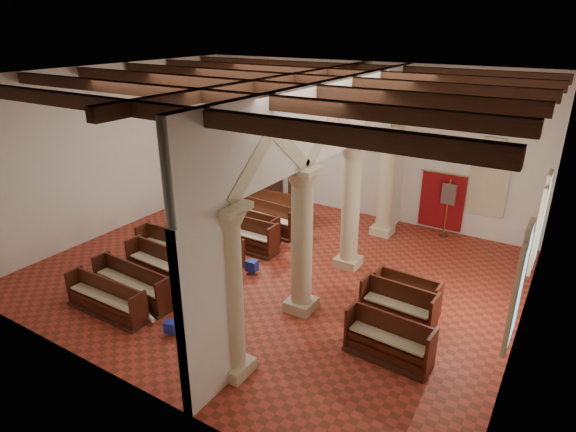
# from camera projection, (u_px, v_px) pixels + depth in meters

# --- Properties ---
(floor) EXTENTS (14.00, 14.00, 0.00)m
(floor) POSITION_uv_depth(u_px,v_px,m) (276.00, 270.00, 15.29)
(floor) COLOR #A03023
(floor) RESTS_ON ground
(ceiling) EXTENTS (14.00, 14.00, 0.00)m
(ceiling) POSITION_uv_depth(u_px,v_px,m) (274.00, 75.00, 13.04)
(ceiling) COLOR black
(ceiling) RESTS_ON wall_back
(wall_back) EXTENTS (14.00, 0.02, 6.00)m
(wall_back) POSITION_uv_depth(u_px,v_px,m) (359.00, 141.00, 18.89)
(wall_back) COLOR silver
(wall_back) RESTS_ON floor
(wall_front) EXTENTS (14.00, 0.02, 6.00)m
(wall_front) POSITION_uv_depth(u_px,v_px,m) (108.00, 260.00, 9.44)
(wall_front) COLOR silver
(wall_front) RESTS_ON floor
(wall_left) EXTENTS (0.02, 12.00, 6.00)m
(wall_left) POSITION_uv_depth(u_px,v_px,m) (115.00, 150.00, 17.58)
(wall_left) COLOR silver
(wall_left) RESTS_ON floor
(wall_right) EXTENTS (0.02, 12.00, 6.00)m
(wall_right) POSITION_uv_depth(u_px,v_px,m) (537.00, 231.00, 10.75)
(wall_right) COLOR silver
(wall_right) RESTS_ON floor
(ceiling_beams) EXTENTS (13.80, 11.80, 0.30)m
(ceiling_beams) POSITION_uv_depth(u_px,v_px,m) (274.00, 82.00, 13.11)
(ceiling_beams) COLOR #3F2214
(ceiling_beams) RESTS_ON wall_back
(arcade) EXTENTS (0.90, 11.90, 6.00)m
(arcade) POSITION_uv_depth(u_px,v_px,m) (330.00, 172.00, 13.08)
(arcade) COLOR #C3B891
(arcade) RESTS_ON floor
(window_right_a) EXTENTS (0.03, 1.00, 2.20)m
(window_right_a) POSITION_uv_depth(u_px,v_px,m) (519.00, 292.00, 9.88)
(window_right_a) COLOR #377D5E
(window_right_a) RESTS_ON wall_right
(window_right_b) EXTENTS (0.03, 1.00, 2.20)m
(window_right_b) POSITION_uv_depth(u_px,v_px,m) (541.00, 226.00, 13.03)
(window_right_b) COLOR #377D5E
(window_right_b) RESTS_ON wall_right
(window_back) EXTENTS (1.00, 0.03, 2.20)m
(window_back) POSITION_uv_depth(u_px,v_px,m) (489.00, 181.00, 16.74)
(window_back) COLOR #377D5E
(window_back) RESTS_ON wall_back
(pipe_organ) EXTENTS (2.10, 0.85, 4.40)m
(pipe_organ) POSITION_uv_depth(u_px,v_px,m) (259.00, 167.00, 21.31)
(pipe_organ) COLOR #3F2214
(pipe_organ) RESTS_ON floor
(lectern) EXTENTS (0.70, 0.74, 1.41)m
(lectern) POSITION_uv_depth(u_px,v_px,m) (292.00, 192.00, 20.57)
(lectern) COLOR #3A2112
(lectern) RESTS_ON floor
(dossal_curtain) EXTENTS (1.80, 0.07, 2.17)m
(dossal_curtain) POSITION_uv_depth(u_px,v_px,m) (442.00, 201.00, 17.81)
(dossal_curtain) COLOR maroon
(dossal_curtain) RESTS_ON floor
(processional_banner) EXTENTS (0.50, 0.64, 2.18)m
(processional_banner) POSITION_uv_depth(u_px,v_px,m) (446.00, 217.00, 17.48)
(processional_banner) COLOR #3F2214
(processional_banner) RESTS_ON floor
(hymnal_box_a) EXTENTS (0.36, 0.32, 0.30)m
(hymnal_box_a) POSITION_uv_depth(u_px,v_px,m) (171.00, 327.00, 12.04)
(hymnal_box_a) COLOR #162298
(hymnal_box_a) RESTS_ON floor
(hymnal_box_b) EXTENTS (0.41, 0.37, 0.34)m
(hymnal_box_b) POSITION_uv_depth(u_px,v_px,m) (200.00, 303.00, 13.02)
(hymnal_box_b) COLOR navy
(hymnal_box_b) RESTS_ON floor
(hymnal_box_c) EXTENTS (0.37, 0.31, 0.35)m
(hymnal_box_c) POSITION_uv_depth(u_px,v_px,m) (252.00, 266.00, 15.01)
(hymnal_box_c) COLOR #151B93
(hymnal_box_c) RESTS_ON floor
(tube_heater_a) EXTENTS (0.99, 0.36, 0.10)m
(tube_heater_a) POSITION_uv_depth(u_px,v_px,m) (121.00, 314.00, 12.73)
(tube_heater_a) COLOR white
(tube_heater_a) RESTS_ON floor
(tube_heater_b) EXTENTS (1.08, 0.48, 0.11)m
(tube_heater_b) POSITION_uv_depth(u_px,v_px,m) (145.00, 312.00, 12.84)
(tube_heater_b) COLOR silver
(tube_heater_b) RESTS_ON floor
(nave_pew_0) EXTENTS (2.61, 0.66, 0.97)m
(nave_pew_0) POSITION_uv_depth(u_px,v_px,m) (107.00, 303.00, 12.94)
(nave_pew_0) COLOR #3F2214
(nave_pew_0) RESTS_ON floor
(nave_pew_1) EXTENTS (2.77, 0.82, 1.05)m
(nave_pew_1) POSITION_uv_depth(u_px,v_px,m) (133.00, 288.00, 13.59)
(nave_pew_1) COLOR #3F2214
(nave_pew_1) RESTS_ON floor
(nave_pew_2) EXTENTS (2.97, 0.91, 1.11)m
(nave_pew_2) POSITION_uv_depth(u_px,v_px,m) (166.00, 272.00, 14.47)
(nave_pew_2) COLOR #3F2214
(nave_pew_2) RESTS_ON floor
(nave_pew_3) EXTENTS (3.45, 0.94, 1.15)m
(nave_pew_3) POSITION_uv_depth(u_px,v_px,m) (183.00, 257.00, 15.36)
(nave_pew_3) COLOR #3F2214
(nave_pew_3) RESTS_ON floor
(nave_pew_4) EXTENTS (3.06, 0.85, 1.00)m
(nave_pew_4) POSITION_uv_depth(u_px,v_px,m) (205.00, 249.00, 15.96)
(nave_pew_4) COLOR #3F2214
(nave_pew_4) RESTS_ON floor
(nave_pew_5) EXTENTS (3.18, 0.77, 1.13)m
(nave_pew_5) POSITION_uv_depth(u_px,v_px,m) (236.00, 237.00, 16.78)
(nave_pew_5) COLOR #3F2214
(nave_pew_5) RESTS_ON floor
(nave_pew_6) EXTENTS (2.91, 0.76, 1.04)m
(nave_pew_6) POSITION_uv_depth(u_px,v_px,m) (243.00, 229.00, 17.53)
(nave_pew_6) COLOR #3F2214
(nave_pew_6) RESTS_ON floor
(nave_pew_7) EXTENTS (3.41, 0.98, 1.14)m
(nave_pew_7) POSITION_uv_depth(u_px,v_px,m) (258.00, 220.00, 18.19)
(nave_pew_7) COLOR #3F2214
(nave_pew_7) RESTS_ON floor
(nave_pew_8) EXTENTS (3.20, 0.87, 1.13)m
(nave_pew_8) POSITION_uv_depth(u_px,v_px,m) (272.00, 211.00, 19.10)
(nave_pew_8) COLOR #3F2214
(nave_pew_8) RESTS_ON floor
(aisle_pew_0) EXTENTS (2.08, 0.85, 1.10)m
(aisle_pew_0) POSITION_uv_depth(u_px,v_px,m) (388.00, 345.00, 11.18)
(aisle_pew_0) COLOR #3F2214
(aisle_pew_0) RESTS_ON floor
(aisle_pew_1) EXTENTS (1.97, 0.84, 1.12)m
(aisle_pew_1) POSITION_uv_depth(u_px,v_px,m) (397.00, 312.00, 12.44)
(aisle_pew_1) COLOR #3F2214
(aisle_pew_1) RESTS_ON floor
(aisle_pew_2) EXTENTS (1.78, 0.76, 1.05)m
(aisle_pew_2) POSITION_uv_depth(u_px,v_px,m) (406.00, 299.00, 13.04)
(aisle_pew_2) COLOR #3F2214
(aisle_pew_2) RESTS_ON floor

